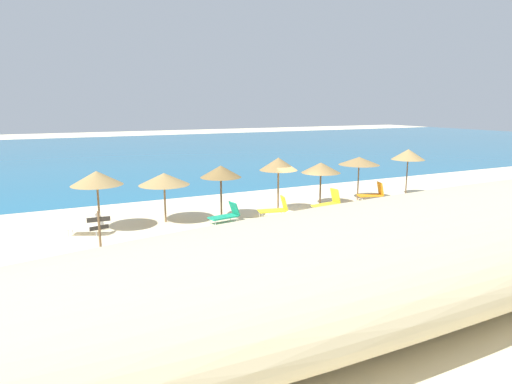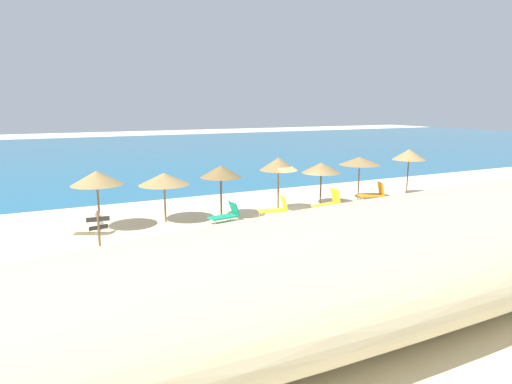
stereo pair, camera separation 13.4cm
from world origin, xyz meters
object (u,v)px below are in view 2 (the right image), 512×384
at_px(beach_umbrella_6, 409,155).
at_px(wooden_signpost, 99,229).
at_px(beach_umbrella_2, 221,172).
at_px(beach_umbrella_0, 97,178).
at_px(lounge_chair_0, 276,208).
at_px(beach_ball, 455,206).
at_px(beach_umbrella_1, 164,179).
at_px(beach_umbrella_5, 360,161).
at_px(lounge_chair_1, 88,225).
at_px(lounge_chair_2, 226,215).
at_px(lounge_chair_4, 374,193).
at_px(beach_umbrella_4, 321,168).
at_px(lounge_chair_3, 329,202).
at_px(beach_umbrella_3, 279,164).

height_order(beach_umbrella_6, wooden_signpost, beach_umbrella_6).
bearing_deg(beach_umbrella_2, beach_umbrella_0, 175.35).
xyz_separation_m(beach_umbrella_6, lounge_chair_0, (-9.96, -1.06, -2.16)).
bearing_deg(beach_ball, beach_umbrella_1, 164.77).
distance_m(beach_umbrella_0, beach_umbrella_5, 14.89).
bearing_deg(lounge_chair_1, beach_umbrella_1, -54.25).
height_order(lounge_chair_2, lounge_chair_4, lounge_chair_4).
distance_m(beach_umbrella_4, lounge_chair_4, 3.91).
xyz_separation_m(beach_umbrella_4, beach_umbrella_5, (2.87, 0.19, 0.21)).
bearing_deg(beach_umbrella_4, beach_ball, -31.22).
bearing_deg(lounge_chair_3, beach_umbrella_0, 75.32).
bearing_deg(beach_umbrella_1, lounge_chair_0, -17.09).
distance_m(beach_umbrella_6, lounge_chair_3, 7.02).
relative_size(beach_umbrella_3, beach_umbrella_6, 0.99).
distance_m(beach_umbrella_1, lounge_chair_0, 5.78).
relative_size(beach_umbrella_2, beach_umbrella_5, 1.03).
height_order(beach_umbrella_0, beach_umbrella_5, beach_umbrella_0).
bearing_deg(beach_umbrella_5, lounge_chair_3, -156.12).
height_order(beach_umbrella_5, wooden_signpost, beach_umbrella_5).
xyz_separation_m(lounge_chair_1, lounge_chair_4, (16.07, -0.12, 0.02)).
bearing_deg(lounge_chair_0, beach_umbrella_0, 91.61).
height_order(beach_umbrella_3, beach_umbrella_4, beach_umbrella_3).
relative_size(beach_umbrella_1, beach_umbrella_4, 0.99).
relative_size(beach_umbrella_3, lounge_chair_0, 1.88).
distance_m(lounge_chair_2, lounge_chair_3, 6.02).
relative_size(beach_umbrella_4, lounge_chair_1, 1.51).
xyz_separation_m(beach_umbrella_3, lounge_chair_4, (6.43, -0.15, -2.13)).
distance_m(beach_umbrella_6, lounge_chair_0, 10.25).
relative_size(lounge_chair_4, beach_ball, 6.06).
height_order(beach_umbrella_6, beach_ball, beach_umbrella_6).
bearing_deg(lounge_chair_2, beach_umbrella_0, 67.70).
height_order(beach_umbrella_4, beach_umbrella_6, beach_umbrella_6).
distance_m(lounge_chair_0, lounge_chair_3, 3.36).
height_order(beach_umbrella_1, beach_umbrella_2, beach_umbrella_2).
distance_m(beach_umbrella_1, lounge_chair_1, 4.07).
height_order(lounge_chair_0, lounge_chair_4, lounge_chair_4).
bearing_deg(lounge_chair_0, lounge_chair_4, -71.25).
height_order(lounge_chair_0, lounge_chair_3, lounge_chair_3).
height_order(beach_umbrella_3, lounge_chair_0, beach_umbrella_3).
bearing_deg(lounge_chair_4, beach_umbrella_0, 105.23).
distance_m(beach_umbrella_5, wooden_signpost, 15.83).
xyz_separation_m(beach_umbrella_3, beach_ball, (9.34, -3.54, -2.47)).
height_order(beach_umbrella_5, beach_umbrella_6, beach_umbrella_6).
bearing_deg(wooden_signpost, beach_umbrella_4, 19.54).
bearing_deg(beach_umbrella_6, beach_ball, -88.86).
distance_m(beach_umbrella_3, beach_ball, 10.29).
relative_size(beach_umbrella_3, beach_umbrella_5, 1.12).
bearing_deg(beach_umbrella_1, beach_umbrella_2, -11.80).
height_order(beach_umbrella_4, wooden_signpost, beach_umbrella_4).
distance_m(beach_umbrella_4, lounge_chair_2, 6.64).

